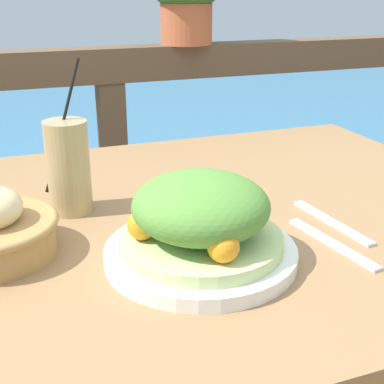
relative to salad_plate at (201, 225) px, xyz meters
name	(u,v)px	position (x,y,z in m)	size (l,w,h in m)	color
patio_table	(201,265)	(0.06, 0.16, -0.15)	(1.10, 0.85, 0.76)	#997047
railing_fence	(112,131)	(0.06, 0.84, -0.09)	(2.80, 0.08, 0.95)	brown
sea_backdrop	(40,120)	(0.06, 3.34, -0.62)	(12.00, 4.00, 0.37)	teal
salad_plate	(201,225)	(0.00, 0.00, 0.00)	(0.26, 0.26, 0.12)	white
drink_glass	(68,167)	(-0.14, 0.23, 0.02)	(0.08, 0.07, 0.25)	tan
fork	(332,243)	(0.20, -0.03, -0.05)	(0.04, 0.18, 0.00)	silver
knife	(332,222)	(0.24, 0.04, -0.05)	(0.03, 0.18, 0.00)	silver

